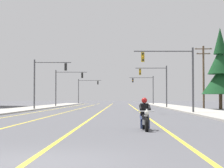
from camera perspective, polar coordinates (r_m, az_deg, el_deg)
name	(u,v)px	position (r m, az deg, el deg)	size (l,w,h in m)	color
ground_plane	(38,161)	(9.17, -10.83, -11.04)	(400.00, 400.00, 0.00)	#515156
lane_stripe_center	(105,109)	(53.91, -0.97, -3.62)	(0.16, 100.00, 0.01)	yellow
lane_stripe_left	(80,109)	(54.16, -4.69, -3.60)	(0.16, 100.00, 0.01)	yellow
lane_stripe_right	(135,109)	(53.91, 3.40, -3.61)	(0.16, 100.00, 0.01)	yellow
lane_stripe_far_left	(58,109)	(54.56, -7.88, -3.58)	(0.16, 100.00, 0.01)	yellow
sidewalk_kerb_right	(188,109)	(49.60, 11.07, -3.63)	(4.40, 110.00, 0.14)	#ADA89E
sidewalk_kerb_left	(24,109)	(50.38, -12.82, -3.59)	(4.40, 110.00, 0.14)	#ADA89E
motorcycle_with_rider	(145,117)	(17.58, 4.83, -4.84)	(0.70, 2.19, 1.46)	black
traffic_signal_near_right	(176,69)	(36.99, 9.29, 2.13)	(5.63, 0.46, 6.20)	#47474C
traffic_signal_near_left	(45,77)	(48.57, -9.78, 1.06)	(4.60, 0.53, 6.20)	#47474C
traffic_signal_mid_right	(158,80)	(57.27, 6.69, 0.57)	(4.64, 0.37, 6.20)	#47474C
traffic_signal_mid_left	(65,82)	(66.16, -6.91, 0.25)	(5.33, 0.43, 6.20)	#47474C
traffic_signal_far_right	(146,86)	(83.71, 5.02, -0.25)	(5.20, 0.50, 6.20)	#47474C
traffic_signal_far_left	(85,87)	(96.61, -3.94, -0.48)	(5.76, 0.37, 6.20)	#47474C
utility_pole_right_far	(204,75)	(53.32, 13.26, 1.33)	(2.27, 0.26, 8.43)	brown
conifer_tree_right_verge_far	(220,72)	(52.39, 15.59, 1.75)	(4.83, 4.83, 10.63)	#4C3828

